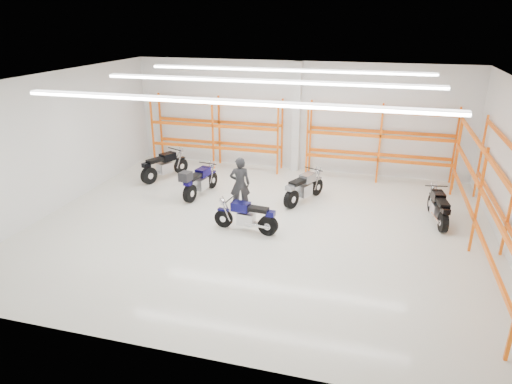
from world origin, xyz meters
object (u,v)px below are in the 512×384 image
(motorcycle_back_c, at_px, (303,189))
(standing_man, at_px, (240,184))
(motorcycle_back_a, at_px, (163,167))
(motorcycle_back_d, at_px, (439,208))
(motorcycle_main, at_px, (248,217))
(structural_column, at_px, (296,118))
(motorcycle_back_b, at_px, (198,182))

(motorcycle_back_c, bearing_deg, standing_man, -146.84)
(motorcycle_back_a, xyz_separation_m, motorcycle_back_d, (10.25, -1.49, -0.04))
(motorcycle_main, distance_m, structural_column, 6.52)
(motorcycle_back_b, distance_m, standing_man, 2.02)
(motorcycle_back_b, xyz_separation_m, structural_column, (2.80, 3.97, 1.69))
(motorcycle_back_c, height_order, structural_column, structural_column)
(motorcycle_back_b, relative_size, motorcycle_back_d, 1.08)
(motorcycle_main, bearing_deg, motorcycle_back_b, 138.15)
(motorcycle_back_b, height_order, standing_man, standing_man)
(motorcycle_main, relative_size, motorcycle_back_b, 0.90)
(motorcycle_back_b, height_order, motorcycle_back_d, motorcycle_back_b)
(motorcycle_back_a, height_order, structural_column, structural_column)
(motorcycle_main, xyz_separation_m, standing_man, (-0.73, 1.51, 0.46))
(motorcycle_back_c, bearing_deg, structural_column, 105.13)
(motorcycle_back_d, distance_m, standing_man, 6.40)
(motorcycle_back_b, relative_size, structural_column, 0.51)
(motorcycle_main, height_order, motorcycle_back_b, motorcycle_back_b)
(motorcycle_back_b, distance_m, motorcycle_back_c, 3.77)
(motorcycle_back_d, bearing_deg, motorcycle_back_b, 179.36)
(motorcycle_back_a, bearing_deg, motorcycle_back_c, -9.06)
(motorcycle_main, xyz_separation_m, structural_column, (0.24, 6.26, 1.77))
(motorcycle_main, relative_size, motorcycle_back_d, 0.98)
(motorcycle_back_d, bearing_deg, structural_column, 142.92)
(motorcycle_back_d, height_order, structural_column, structural_column)
(motorcycle_back_a, distance_m, standing_man, 4.50)
(motorcycle_back_b, relative_size, standing_man, 1.23)
(motorcycle_back_c, relative_size, structural_column, 0.46)
(motorcycle_back_c, xyz_separation_m, structural_column, (-0.95, 3.50, 1.74))
(standing_man, relative_size, structural_column, 0.41)
(motorcycle_main, distance_m, standing_man, 1.74)
(motorcycle_back_b, height_order, structural_column, structural_column)
(motorcycle_back_c, xyz_separation_m, motorcycle_back_d, (4.43, -0.56, -0.02))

